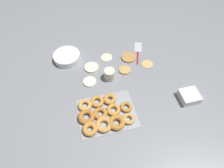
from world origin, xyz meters
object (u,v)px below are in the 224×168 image
(batter_bowl, at_px, (67,57))
(container_stack, at_px, (189,96))
(pancake_5, at_px, (147,64))
(paper_cup, at_px, (110,74))
(spatula, at_px, (138,49))
(pancake_0, at_px, (129,57))
(pancake_3, at_px, (125,70))
(pancake_4, at_px, (90,82))
(donut_tray, at_px, (104,114))
(pancake_1, at_px, (91,67))
(pancake_2, at_px, (107,57))

(batter_bowl, distance_m, container_stack, 0.96)
(container_stack, bearing_deg, batter_bowl, 142.94)
(pancake_5, relative_size, batter_bowl, 0.43)
(paper_cup, bearing_deg, spatula, 38.11)
(pancake_5, xyz_separation_m, spatula, (-0.02, 0.18, -0.00))
(container_stack, bearing_deg, paper_cup, 147.33)
(paper_cup, bearing_deg, batter_bowl, 136.50)
(pancake_0, relative_size, pancake_3, 1.29)
(pancake_4, relative_size, spatula, 0.38)
(donut_tray, bearing_deg, batter_bowl, 106.96)
(pancake_5, bearing_deg, paper_cup, -169.22)
(pancake_0, xyz_separation_m, pancake_4, (-0.35, -0.17, -0.00))
(pancake_4, distance_m, pancake_5, 0.48)
(pancake_1, height_order, paper_cup, paper_cup)
(donut_tray, distance_m, paper_cup, 0.32)
(pancake_5, xyz_separation_m, container_stack, (0.16, -0.37, 0.02))
(batter_bowl, bearing_deg, pancake_0, -12.50)
(pancake_3, relative_size, pancake_5, 0.99)
(pancake_2, height_order, batter_bowl, batter_bowl)
(container_stack, bearing_deg, spatula, 108.29)
(pancake_3, height_order, spatula, pancake_3)
(pancake_1, bearing_deg, pancake_5, -8.91)
(pancake_3, relative_size, container_stack, 0.71)
(pancake_4, height_order, paper_cup, paper_cup)
(container_stack, relative_size, paper_cup, 1.52)
(pancake_5, bearing_deg, pancake_4, -172.09)
(pancake_4, xyz_separation_m, pancake_5, (0.47, 0.07, -0.00))
(donut_tray, bearing_deg, pancake_0, 56.22)
(pancake_4, xyz_separation_m, paper_cup, (0.15, 0.00, 0.04))
(batter_bowl, relative_size, spatula, 0.82)
(spatula, bearing_deg, batter_bowl, 107.06)
(pancake_1, distance_m, container_stack, 0.74)
(donut_tray, xyz_separation_m, spatula, (0.41, 0.54, -0.01))
(batter_bowl, xyz_separation_m, container_stack, (0.77, -0.58, 0.00))
(pancake_0, height_order, pancake_2, pancake_0)
(pancake_0, relative_size, pancake_1, 1.05)
(pancake_3, distance_m, container_stack, 0.50)
(pancake_1, relative_size, pancake_4, 1.14)
(donut_tray, xyz_separation_m, batter_bowl, (-0.17, 0.57, 0.01))
(paper_cup, bearing_deg, container_stack, -32.67)
(pancake_4, xyz_separation_m, batter_bowl, (-0.13, 0.27, 0.02))
(pancake_0, bearing_deg, pancake_3, -118.40)
(pancake_3, relative_size, batter_bowl, 0.43)
(paper_cup, height_order, spatula, paper_cup)
(pancake_0, xyz_separation_m, donut_tray, (-0.31, -0.46, 0.01))
(pancake_5, bearing_deg, pancake_0, 140.42)
(batter_bowl, bearing_deg, paper_cup, -43.50)
(pancake_2, bearing_deg, container_stack, -48.63)
(pancake_0, distance_m, pancake_2, 0.18)
(pancake_0, height_order, paper_cup, paper_cup)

